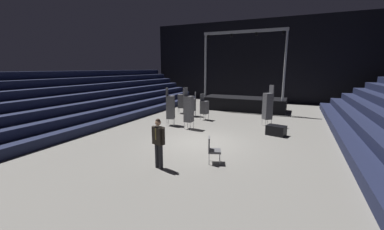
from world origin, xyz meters
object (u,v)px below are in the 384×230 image
Objects in this scene: chair_stack_rear_left at (189,108)px; chair_stack_mid_left at (268,106)px; chair_stack_mid_right at (170,107)px; equipment_road_case at (276,130)px; stage_riser at (244,102)px; chair_stack_front_left at (204,107)px; chair_stack_mid_centre at (181,101)px; loose_chair_near_man at (213,149)px; man_with_tie at (158,141)px; chair_stack_front_right at (193,104)px.

chair_stack_mid_left is at bearing 125.30° from chair_stack_rear_left.
equipment_road_case is (5.93, 0.28, -0.86)m from chair_stack_mid_right.
stage_riser is at bearing 114.38° from equipment_road_case.
chair_stack_front_left is 0.74× the size of chair_stack_rear_left.
chair_stack_mid_centre is 7.89m from equipment_road_case.
man_with_tie is at bearing -71.35° from loose_chair_near_man.
man_with_tie is 1.96m from loose_chair_near_man.
chair_stack_mid_right is (-1.28, -2.24, 0.25)m from chair_stack_front_left.
stage_riser reaches higher than chair_stack_mid_centre.
chair_stack_mid_left is at bearing -90.62° from man_with_tie.
chair_stack_front_left is 0.91× the size of chair_stack_mid_centre.
stage_riser is 2.80× the size of chair_stack_rear_left.
chair_stack_rear_left is 2.56× the size of equipment_road_case.
chair_stack_mid_left is 2.53× the size of loose_chair_near_man.
loose_chair_near_man is at bearing 37.36° from chair_stack_rear_left.
chair_stack_rear_left is (2.47, -4.04, 0.21)m from chair_stack_mid_centre.
chair_stack_mid_centre is 4.74m from chair_stack_rear_left.
stage_riser is 5.10m from chair_stack_front_left.
chair_stack_mid_centre is (-3.79, 9.31, -0.03)m from man_with_tie.
chair_stack_front_left is at bearing 49.89° from chair_stack_mid_left.
stage_riser reaches higher than chair_stack_mid_left.
man_with_tie is at bearing 16.83° from chair_stack_rear_left.
chair_stack_front_right is (-2.54, 8.62, -0.12)m from man_with_tie.
chair_stack_mid_left reaches higher than chair_stack_rear_left.
chair_stack_mid_right reaches higher than man_with_tie.
man_with_tie is at bearing 168.85° from chair_stack_front_right.
chair_stack_front_left is 2.58m from chair_stack_rear_left.
loose_chair_near_man is at bearing -83.48° from stage_riser.
chair_stack_mid_centre reaches higher than equipment_road_case.
chair_stack_mid_left reaches higher than chair_stack_mid_centre.
chair_stack_front_left is (-1.56, -4.85, 0.22)m from stage_riser.
loose_chair_near_man reaches higher than equipment_road_case.
stage_riser is 3.75× the size of man_with_tie.
chair_stack_mid_centre is at bearing 37.28° from chair_stack_mid_left.
chair_stack_mid_right is at bearing -46.83° from man_with_tie.
chair_stack_mid_right is at bearing -17.26° from chair_stack_front_left.
stage_riser reaches higher than chair_stack_front_right.
chair_stack_front_left is 1.90× the size of equipment_road_case.
loose_chair_near_man is (-1.09, -6.59, -0.66)m from chair_stack_mid_left.
stage_riser reaches higher than chair_stack_mid_right.
loose_chair_near_man is at bearing -179.05° from chair_stack_front_right.
stage_riser is 11.59m from loose_chair_near_man.
chair_stack_rear_left is at bearing -172.59° from equipment_road_case.
man_with_tie reaches higher than chair_stack_front_left.
chair_stack_front_right is at bearing -55.70° from man_with_tie.
chair_stack_mid_right is 5.99m from equipment_road_case.
equipment_road_case is (5.82, -2.75, -0.61)m from chair_stack_front_right.
chair_stack_rear_left reaches higher than chair_stack_front_left.
man_with_tie is 5.44m from chair_stack_rear_left.
chair_stack_mid_left is 1.08× the size of chair_stack_mid_right.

